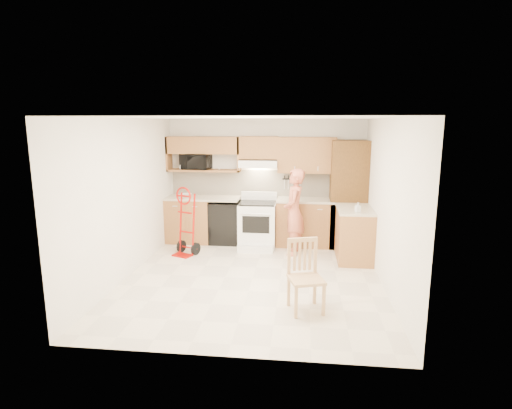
% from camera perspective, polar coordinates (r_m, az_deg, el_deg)
% --- Properties ---
extents(floor, '(4.00, 4.50, 0.02)m').
position_cam_1_polar(floor, '(6.68, -0.49, -10.23)').
color(floor, beige).
rests_on(floor, ground).
extents(ceiling, '(4.00, 4.50, 0.02)m').
position_cam_1_polar(ceiling, '(6.21, -0.53, 11.94)').
color(ceiling, white).
rests_on(ceiling, ground).
extents(wall_back, '(4.00, 0.02, 2.50)m').
position_cam_1_polar(wall_back, '(8.54, 1.33, 3.29)').
color(wall_back, white).
rests_on(wall_back, ground).
extents(wall_front, '(4.00, 0.02, 2.50)m').
position_cam_1_polar(wall_front, '(4.15, -4.31, -5.41)').
color(wall_front, white).
rests_on(wall_front, ground).
extents(wall_left, '(0.02, 4.50, 2.50)m').
position_cam_1_polar(wall_left, '(6.86, -17.42, 0.79)').
color(wall_left, white).
rests_on(wall_left, ground).
extents(wall_right, '(0.02, 4.50, 2.50)m').
position_cam_1_polar(wall_right, '(6.40, 17.65, 0.05)').
color(wall_right, white).
rests_on(wall_right, ground).
extents(backsplash, '(3.92, 0.03, 0.55)m').
position_cam_1_polar(backsplash, '(8.52, 1.32, 2.94)').
color(backsplash, beige).
rests_on(backsplash, wall_back).
extents(lower_cab_left, '(0.90, 0.60, 0.90)m').
position_cam_1_polar(lower_cab_left, '(8.67, -9.15, -2.12)').
color(lower_cab_left, '#9E6633').
rests_on(lower_cab_left, ground).
extents(dishwasher, '(0.60, 0.60, 0.85)m').
position_cam_1_polar(dishwasher, '(8.50, -4.26, -2.44)').
color(dishwasher, black).
rests_on(dishwasher, ground).
extents(lower_cab_right, '(1.14, 0.60, 0.90)m').
position_cam_1_polar(lower_cab_right, '(8.36, 6.80, -2.56)').
color(lower_cab_right, '#9E6633').
rests_on(lower_cab_right, ground).
extents(countertop_left, '(1.50, 0.63, 0.04)m').
position_cam_1_polar(countertop_left, '(8.50, -7.30, 0.90)').
color(countertop_left, beige).
rests_on(countertop_left, lower_cab_left).
extents(countertop_right, '(1.14, 0.63, 0.04)m').
position_cam_1_polar(countertop_right, '(8.26, 6.87, 0.61)').
color(countertop_right, beige).
rests_on(countertop_right, lower_cab_right).
extents(cab_return_right, '(0.60, 1.00, 0.90)m').
position_cam_1_polar(cab_return_right, '(7.64, 13.37, -4.11)').
color(cab_return_right, '#9E6633').
rests_on(cab_return_right, ground).
extents(countertop_return, '(0.63, 1.00, 0.04)m').
position_cam_1_polar(countertop_return, '(7.53, 13.54, -0.66)').
color(countertop_return, beige).
rests_on(countertop_return, cab_return_right).
extents(pantry_tall, '(0.70, 0.60, 2.10)m').
position_cam_1_polar(pantry_tall, '(8.28, 12.58, 1.37)').
color(pantry_tall, brown).
rests_on(pantry_tall, ground).
extents(upper_cab_left, '(1.50, 0.33, 0.34)m').
position_cam_1_polar(upper_cab_left, '(8.50, -7.26, 8.11)').
color(upper_cab_left, '#9E6633').
rests_on(upper_cab_left, wall_back).
extents(upper_shelf_mw, '(1.50, 0.33, 0.04)m').
position_cam_1_polar(upper_shelf_mw, '(8.54, -7.17, 4.70)').
color(upper_shelf_mw, '#9E6633').
rests_on(upper_shelf_mw, wall_back).
extents(upper_cab_center, '(0.76, 0.33, 0.44)m').
position_cam_1_polar(upper_cab_center, '(8.31, 0.41, 7.85)').
color(upper_cab_center, '#9E6633').
rests_on(upper_cab_center, wall_back).
extents(upper_cab_right, '(1.14, 0.33, 0.70)m').
position_cam_1_polar(upper_cab_right, '(8.27, 7.01, 6.78)').
color(upper_cab_right, '#9E6633').
rests_on(upper_cab_right, wall_back).
extents(range_hood, '(0.76, 0.46, 0.14)m').
position_cam_1_polar(range_hood, '(8.27, 0.36, 5.68)').
color(range_hood, white).
rests_on(range_hood, wall_back).
extents(knife_strip, '(0.40, 0.05, 0.29)m').
position_cam_1_polar(knife_strip, '(8.46, 5.02, 3.10)').
color(knife_strip, black).
rests_on(knife_strip, backsplash).
extents(microwave, '(0.63, 0.46, 0.32)m').
position_cam_1_polar(microwave, '(8.57, -8.30, 5.90)').
color(microwave, black).
rests_on(microwave, upper_shelf_mw).
extents(range, '(0.72, 0.95, 1.06)m').
position_cam_1_polar(range, '(8.11, 0.17, -2.32)').
color(range, white).
rests_on(range, ground).
extents(person, '(0.41, 0.60, 1.61)m').
position_cam_1_polar(person, '(7.68, 5.27, -1.05)').
color(person, '#C9654A').
rests_on(person, ground).
extents(hand_truck, '(0.58, 0.56, 1.16)m').
position_cam_1_polar(hand_truck, '(7.76, -9.83, -2.76)').
color(hand_truck, '#AB0D05').
rests_on(hand_truck, ground).
extents(dining_chair, '(0.54, 0.56, 0.94)m').
position_cam_1_polar(dining_chair, '(5.48, 6.93, -9.85)').
color(dining_chair, tan).
rests_on(dining_chair, ground).
extents(soap_bottle, '(0.10, 0.10, 0.17)m').
position_cam_1_polar(soap_bottle, '(7.21, 13.87, -0.37)').
color(soap_bottle, white).
rests_on(soap_bottle, countertop_return).
extents(bowl, '(0.27, 0.27, 0.06)m').
position_cam_1_polar(bowl, '(8.58, -9.70, 1.27)').
color(bowl, white).
rests_on(bowl, countertop_left).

